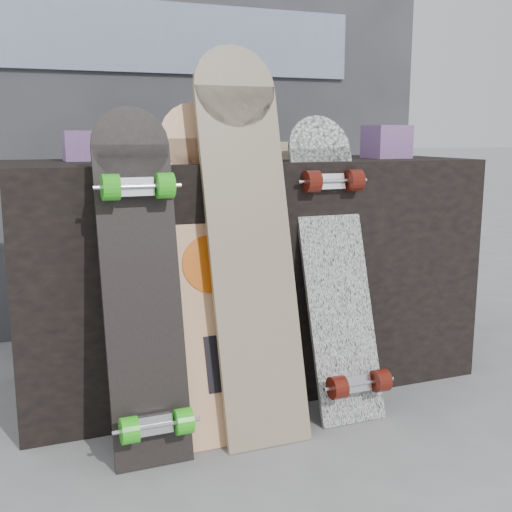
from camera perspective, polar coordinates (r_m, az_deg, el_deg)
name	(u,v)px	position (r m, az deg, el deg)	size (l,w,h in m)	color
ground	(303,433)	(2.02, 4.18, -15.42)	(60.00, 60.00, 0.00)	slate
vendor_table	(244,271)	(2.32, -1.06, -1.37)	(1.60, 0.60, 0.80)	black
booth	(179,87)	(3.08, -6.87, 14.71)	(2.40, 0.22, 2.20)	#343439
merch_box_purple	(91,146)	(2.25, -14.44, 9.48)	(0.18, 0.12, 0.10)	#5D366F
merch_box_small	(386,142)	(2.46, 11.52, 9.92)	(0.14, 0.14, 0.12)	#5D366F
merch_box_flat	(268,151)	(2.31, 1.10, 9.34)	(0.22, 0.10, 0.06)	#D1B78C
longboard_geisha	(209,260)	(1.92, -4.17, -0.32)	(0.23, 0.33, 0.99)	#CFB28B
longboard_celtic	(249,228)	(1.90, -0.66, 2.47)	(0.26, 0.34, 1.16)	beige
longboard_cascadia	(336,262)	(2.06, 7.13, -0.50)	(0.22, 0.37, 0.95)	white
skateboard_dark	(142,281)	(1.77, -10.11, -2.19)	(0.21, 0.29, 0.97)	black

